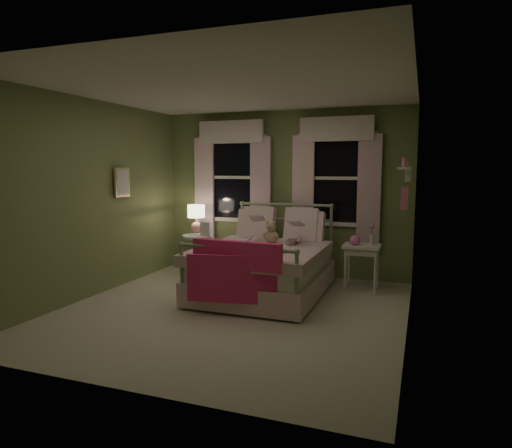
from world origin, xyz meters
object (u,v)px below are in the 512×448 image
at_px(child_left, 256,221).
at_px(teddy_bear, 271,234).
at_px(nightstand_right, 362,252).
at_px(nightstand_left, 197,249).
at_px(bed, 265,266).
at_px(child_right, 294,224).
at_px(table_lamp, 196,216).

distance_m(child_left, teddy_bear, 0.35).
xyz_separation_m(teddy_bear, nightstand_right, (1.21, 0.36, -0.24)).
height_order(teddy_bear, nightstand_left, teddy_bear).
relative_size(bed, child_right, 2.90).
distance_m(child_right, nightstand_right, 1.02).
bearing_deg(table_lamp, child_right, -7.96).
relative_size(bed, nightstand_left, 3.13).
bearing_deg(nightstand_right, child_right, -167.75).
relative_size(table_lamp, nightstand_right, 0.70).
xyz_separation_m(table_lamp, nightstand_right, (2.58, -0.03, -0.40)).
xyz_separation_m(bed, nightstand_left, (-1.37, 0.65, 0.03)).
height_order(nightstand_left, table_lamp, table_lamp).
relative_size(child_right, teddy_bear, 2.24).
xyz_separation_m(child_right, nightstand_right, (0.93, 0.20, -0.37)).
relative_size(bed, teddy_bear, 6.48).
xyz_separation_m(child_right, nightstand_left, (-1.65, 0.23, -0.50)).
distance_m(teddy_bear, nightstand_left, 1.47).
bearing_deg(table_lamp, nightstand_right, -0.65).
bearing_deg(bed, child_right, 56.40).
relative_size(child_left, teddy_bear, 2.35).
distance_m(child_right, teddy_bear, 0.35).
bearing_deg(nightstand_right, bed, -152.70).
distance_m(child_left, table_lamp, 1.11).
bearing_deg(nightstand_right, teddy_bear, -163.40).
bearing_deg(child_right, child_left, -4.92).
height_order(child_right, table_lamp, child_right).
relative_size(nightstand_left, table_lamp, 1.45).
xyz_separation_m(bed, table_lamp, (-1.37, 0.65, 0.57)).
bearing_deg(child_left, nightstand_right, -177.91).
bearing_deg(bed, nightstand_left, 154.54).
bearing_deg(nightstand_right, table_lamp, 179.35).
xyz_separation_m(nightstand_left, nightstand_right, (2.58, -0.03, 0.13)).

